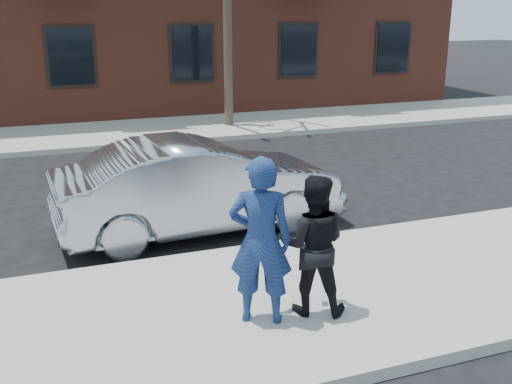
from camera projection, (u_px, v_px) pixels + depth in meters
name	position (u px, v px, depth m)	size (l,w,h in m)	color
ground	(154.00, 322.00, 7.25)	(100.00, 100.00, 0.00)	black
near_sidewalk	(158.00, 327.00, 7.01)	(50.00, 3.50, 0.15)	#9C9993
near_curb	(133.00, 267.00, 8.62)	(50.00, 0.10, 0.15)	#999691
far_sidewalk	(78.00, 136.00, 17.30)	(50.00, 3.50, 0.15)	#9C9993
far_curb	(84.00, 149.00, 15.69)	(50.00, 0.10, 0.15)	#999691
silver_sedan	(199.00, 186.00, 10.00)	(1.67, 4.79, 1.58)	#999BA3
man_hoodie	(261.00, 241.00, 6.74)	(0.85, 0.73, 1.97)	navy
man_peacoat	(313.00, 245.00, 6.98)	(1.02, 0.94, 1.70)	black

